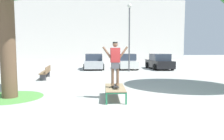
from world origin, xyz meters
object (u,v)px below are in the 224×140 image
skater (115,60)px  car_silver (94,62)px  car_black (159,62)px  park_bench (46,72)px  car_white (126,62)px  skate_box (115,88)px  skateboard (115,86)px  light_post (129,27)px

skater → car_silver: skater is taller
car_black → park_bench: 11.40m
car_white → park_bench: size_ratio=1.74×
skate_box → car_white: 13.04m
skateboard → car_silver: bearing=93.9°
car_white → car_silver: bearing=179.2°
skateboard → light_post: size_ratio=0.14×
car_silver → car_black: (6.42, -0.51, 0.00)m
car_silver → park_bench: size_ratio=1.74×
skateboard → car_black: car_black is taller
car_silver → park_bench: car_silver is taller
skate_box → car_silver: bearing=93.9°
car_silver → car_black: size_ratio=0.99×
car_silver → park_bench: bearing=-115.5°
skateboard → car_black: bearing=66.1°
skater → car_black: (5.54, 12.48, -0.84)m
skate_box → light_post: (2.20, 10.29, 3.41)m
car_silver → light_post: light_post is taller
skateboard → park_bench: (-4.06, 6.34, -0.09)m
skater → skateboard: bearing=-87.4°
skate_box → car_silver: car_silver is taller
car_silver → skater: bearing=-86.1°
skateboard → light_post: bearing=78.1°
park_bench → skater: bearing=-57.4°
car_white → light_post: 4.04m
skate_box → car_black: car_black is taller
skate_box → skateboard: skateboard is taller
skateboard → car_white: bearing=79.8°
car_silver → car_black: bearing=-4.6°
skater → skate_box: bearing=87.6°
car_white → park_bench: bearing=-134.0°
skater → car_black: skater is taller
car_silver → park_bench: (-3.18, -6.66, -0.24)m
skateboard → skater: (-0.00, 0.00, 0.99)m
car_white → skateboard: bearing=-100.2°
skater → car_white: size_ratio=0.40×
car_silver → car_black: same height
car_white → skate_box: bearing=-100.3°
skater → car_white: bearing=79.8°
skate_box → car_white: (2.33, 12.83, 0.28)m
skate_box → skater: skater is taller
car_black → skate_box: bearing=-114.1°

